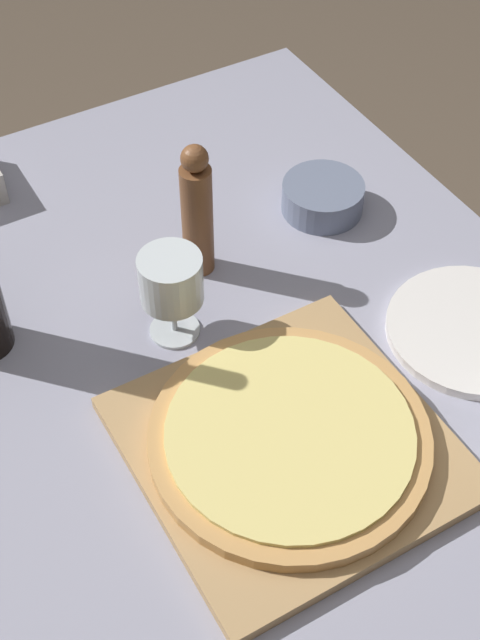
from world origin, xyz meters
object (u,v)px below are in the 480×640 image
(wine_glass, at_px, (171,282))
(small_bowl, at_px, (323,197))
(pepper_mill, at_px, (197,213))
(pizza, at_px, (289,437))

(wine_glass, xyz_separation_m, small_bowl, (0.31, 0.11, -0.07))
(pepper_mill, bearing_deg, pizza, -99.68)
(pizza, relative_size, wine_glass, 2.52)
(pizza, xyz_separation_m, wine_glass, (-0.03, 0.24, 0.07))
(wine_glass, bearing_deg, small_bowl, 19.76)
(small_bowl, bearing_deg, wine_glass, -160.24)
(pepper_mill, bearing_deg, small_bowl, 4.58)
(wine_glass, bearing_deg, pepper_mill, 46.90)
(wine_glass, height_order, small_bowl, wine_glass)
(small_bowl, bearing_deg, pepper_mill, -175.42)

